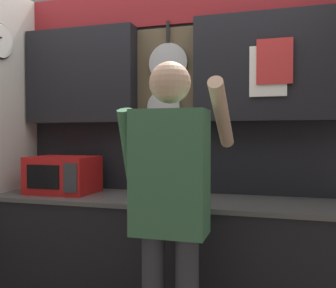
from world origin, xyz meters
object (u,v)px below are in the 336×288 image
Objects in this scene: microwave at (63,175)px; utensil_crock at (174,185)px; person at (171,198)px; knife_block at (146,184)px.

utensil_crock is at bearing 0.18° from microwave.
person is (0.99, -0.59, -0.03)m from microwave.
microwave is 0.27× the size of person.
knife_block is at bearing 0.03° from microwave.
person is at bearing -30.70° from microwave.
utensil_crock reaches higher than knife_block.
knife_block is 0.68m from person.
knife_block is at bearing 120.02° from person.
knife_block is (0.65, 0.00, -0.04)m from microwave.
microwave is 1.90× the size of knife_block.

